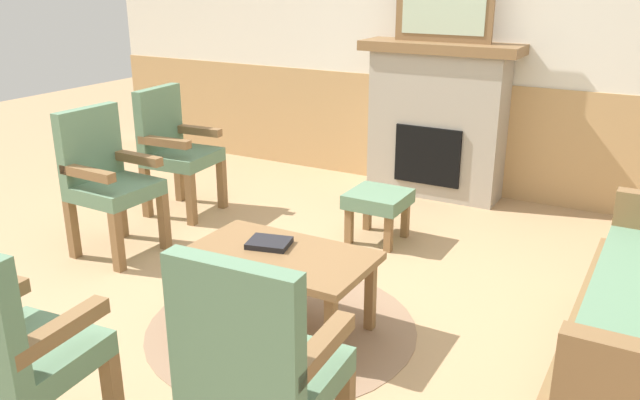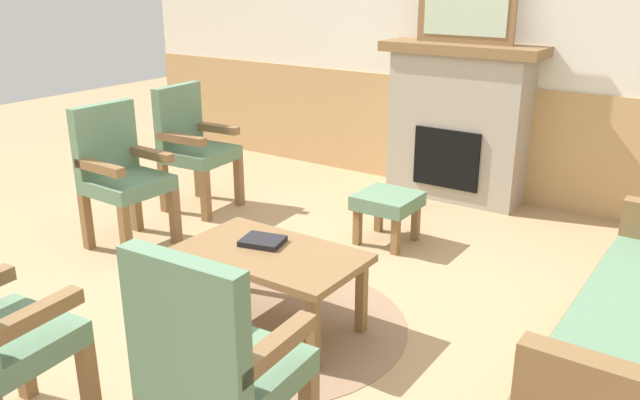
{
  "view_description": "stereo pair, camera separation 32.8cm",
  "coord_description": "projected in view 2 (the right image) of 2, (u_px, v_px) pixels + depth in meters",
  "views": [
    {
      "loc": [
        1.77,
        -2.81,
        1.82
      ],
      "look_at": [
        0.0,
        0.35,
        0.55
      ],
      "focal_mm": 36.75,
      "sensor_mm": 36.0,
      "label": 1
    },
    {
      "loc": [
        2.05,
        -2.63,
        1.82
      ],
      "look_at": [
        0.0,
        0.35,
        0.55
      ],
      "focal_mm": 36.75,
      "sensor_mm": 36.0,
      "label": 2
    }
  ],
  "objects": [
    {
      "name": "wall_back",
      "position": [
        476.0,
        37.0,
        5.33
      ],
      "size": [
        7.2,
        0.14,
        2.7
      ],
      "color": "silver",
      "rests_on": "ground_plane"
    },
    {
      "name": "framed_picture",
      "position": [
        466.0,
        6.0,
        5.06
      ],
      "size": [
        0.8,
        0.04,
        0.56
      ],
      "color": "brown",
      "rests_on": "fireplace"
    },
    {
      "name": "footstool",
      "position": [
        388.0,
        204.0,
        4.55
      ],
      "size": [
        0.4,
        0.4,
        0.36
      ],
      "color": "brown",
      "rests_on": "ground_plane"
    },
    {
      "name": "armchair_near_fireplace",
      "position": [
        192.0,
        142.0,
        5.17
      ],
      "size": [
        0.51,
        0.51,
        0.98
      ],
      "color": "brown",
      "rests_on": "ground_plane"
    },
    {
      "name": "ground_plane",
      "position": [
        285.0,
        307.0,
        3.75
      ],
      "size": [
        14.0,
        14.0,
        0.0
      ],
      "primitive_type": "plane",
      "color": "tan"
    },
    {
      "name": "book_on_table",
      "position": [
        263.0,
        241.0,
        3.5
      ],
      "size": [
        0.25,
        0.22,
        0.03
      ],
      "primitive_type": "cube",
      "rotation": [
        0.0,
        0.0,
        0.24
      ],
      "color": "black",
      "rests_on": "coffee_table"
    },
    {
      "name": "armchair_by_window_left",
      "position": [
        120.0,
        170.0,
        4.45
      ],
      "size": [
        0.49,
        0.49,
        0.98
      ],
      "color": "brown",
      "rests_on": "ground_plane"
    },
    {
      "name": "fireplace",
      "position": [
        458.0,
        122.0,
        5.36
      ],
      "size": [
        1.3,
        0.44,
        1.28
      ],
      "color": "#A39989",
      "rests_on": "ground_plane"
    },
    {
      "name": "armchair_front_left",
      "position": [
        214.0,
        361.0,
        2.28
      ],
      "size": [
        0.51,
        0.51,
        0.98
      ],
      "color": "brown",
      "rests_on": "ground_plane"
    },
    {
      "name": "round_rug",
      "position": [
        274.0,
        325.0,
        3.56
      ],
      "size": [
        1.45,
        1.45,
        0.01
      ],
      "primitive_type": "cylinder",
      "color": "#896B51",
      "rests_on": "ground_plane"
    },
    {
      "name": "coffee_table",
      "position": [
        272.0,
        260.0,
        3.43
      ],
      "size": [
        0.96,
        0.56,
        0.44
      ],
      "color": "brown",
      "rests_on": "ground_plane"
    }
  ]
}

